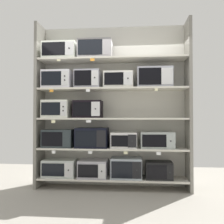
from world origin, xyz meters
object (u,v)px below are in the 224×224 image
Objects in this scene: microwave_6 at (124,140)px; microwave_15 at (95,50)px; microwave_5 at (92,138)px; microwave_0 at (60,168)px; microwave_1 at (93,168)px; microwave_7 at (157,140)px; microwave_13 at (155,78)px; microwave_3 at (159,170)px; microwave_10 at (58,80)px; microwave_2 at (126,168)px; microwave_11 at (88,80)px; microwave_14 at (61,52)px; microwave_4 at (59,138)px; microwave_12 at (119,80)px; microwave_8 at (57,109)px; microwave_9 at (88,109)px.

microwave_15 reaches higher than microwave_6.
microwave_5 is 1.52m from microwave_15.
microwave_1 is at bearing 0.00° from microwave_0.
microwave_7 is 1.05m from microwave_13.
microwave_15 is (-1.07, -0.00, 2.05)m from microwave_3.
microwave_15 is (0.66, -0.00, 0.51)m from microwave_10.
microwave_15 is (-0.53, 0.00, 2.02)m from microwave_2.
microwave_6 is 1.21m from microwave_11.
microwave_6 is at bearing 179.41° from microwave_2.
microwave_0 is at bearing 179.98° from microwave_2.
microwave_5 is (-0.02, -0.00, 0.53)m from microwave_1.
microwave_1 is 0.84× the size of microwave_14.
microwave_2 is 0.96× the size of microwave_5.
microwave_13 is at bearing -0.00° from microwave_15.
microwave_12 is at bearing 0.01° from microwave_4.
microwave_11 is 0.74× the size of microwave_15.
microwave_3 is 0.76× the size of microwave_14.
microwave_0 is at bearing 179.97° from microwave_15.
microwave_14 reaches higher than microwave_6.
microwave_11 is 0.74× the size of microwave_14.
microwave_8 is at bearing 179.96° from microwave_11.
microwave_6 is 0.89× the size of microwave_10.
microwave_13 is at bearing -0.00° from microwave_10.
microwave_4 is 1.95m from microwave_13.
microwave_13 is (1.63, -0.00, 1.54)m from microwave_0.
microwave_10 is 0.53m from microwave_11.
microwave_1 is 0.83× the size of microwave_13.
microwave_3 is (1.69, -0.00, -0.01)m from microwave_0.
microwave_6 is at bearing 179.99° from microwave_7.
microwave_12 is 0.61m from microwave_13.
microwave_5 is 0.93× the size of microwave_13.
microwave_1 is 1.53m from microwave_11.
microwave_12 reaches higher than microwave_1.
microwave_9 reaches higher than microwave_0.
microwave_7 is at bearing 0.01° from microwave_15.
microwave_5 reaches higher than microwave_7.
microwave_8 is at bearing 179.98° from microwave_9.
microwave_0 is at bearing 180.00° from microwave_7.
microwave_13 is at bearing -0.00° from microwave_2.
microwave_0 is 1.22m from microwave_6.
microwave_13 is 1.00× the size of microwave_15.
microwave_0 is at bearing 0.01° from microwave_8.
microwave_1 is at bearing 179.37° from microwave_15.
microwave_0 is 1.74m from microwave_7.
microwave_11 is at bearing -179.97° from microwave_12.
microwave_8 reaches higher than microwave_6.
microwave_9 is at bearing 179.94° from microwave_15.
microwave_10 reaches higher than microwave_0.
microwave_9 is (-1.18, -0.00, 0.52)m from microwave_7.
microwave_11 is at bearing -0.02° from microwave_10.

